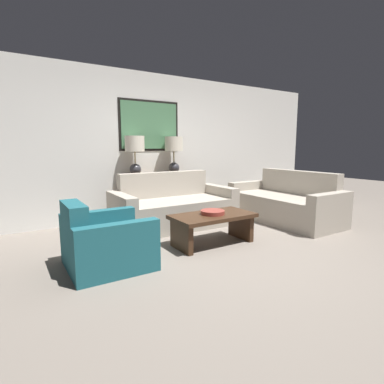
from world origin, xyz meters
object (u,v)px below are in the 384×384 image
(table_lamp_right, at_px, (174,150))
(armchair_near_back_wall, at_px, (105,243))
(table_lamp_left, at_px, (135,150))
(couch_by_side, at_px, (285,204))
(console_table, at_px, (156,197))
(coffee_table, at_px, (213,222))
(couch_by_back_wall, at_px, (174,208))
(decorative_bowl, at_px, (213,212))

(table_lamp_right, height_order, armchair_near_back_wall, table_lamp_right)
(table_lamp_left, distance_m, couch_by_side, 2.83)
(table_lamp_right, bearing_deg, armchair_near_back_wall, -135.82)
(console_table, relative_size, table_lamp_right, 1.77)
(table_lamp_left, distance_m, coffee_table, 2.07)
(table_lamp_left, bearing_deg, couch_by_side, -31.76)
(couch_by_back_wall, xyz_separation_m, coffee_table, (0.00, -1.11, 0.00))
(table_lamp_left, relative_size, coffee_table, 0.63)
(table_lamp_right, bearing_deg, table_lamp_left, 180.00)
(table_lamp_left, height_order, decorative_bowl, table_lamp_left)
(couch_by_side, xyz_separation_m, decorative_bowl, (-1.88, -0.38, 0.14))
(coffee_table, height_order, armchair_near_back_wall, armchair_near_back_wall)
(table_lamp_left, xyz_separation_m, armchair_near_back_wall, (-1.07, -1.79, -0.99))
(table_lamp_right, distance_m, couch_by_back_wall, 1.24)
(console_table, height_order, couch_by_side, couch_by_side)
(couch_by_back_wall, distance_m, armchair_near_back_wall, 1.84)
(console_table, height_order, couch_by_back_wall, couch_by_back_wall)
(couch_by_back_wall, bearing_deg, table_lamp_left, 119.55)
(table_lamp_left, height_order, table_lamp_right, same)
(decorative_bowl, distance_m, armchair_near_back_wall, 1.48)
(coffee_table, distance_m, decorative_bowl, 0.14)
(console_table, bearing_deg, couch_by_back_wall, -90.00)
(console_table, distance_m, coffee_table, 1.79)
(console_table, relative_size, armchair_near_back_wall, 1.45)
(table_lamp_right, xyz_separation_m, decorative_bowl, (-0.38, -1.78, -0.82))
(table_lamp_left, bearing_deg, coffee_table, -77.73)
(console_table, distance_m, couch_by_side, 2.35)
(couch_by_side, height_order, coffee_table, couch_by_side)
(table_lamp_right, height_order, coffee_table, table_lamp_right)
(console_table, bearing_deg, armchair_near_back_wall, -129.14)
(couch_by_back_wall, distance_m, coffee_table, 1.11)
(couch_by_back_wall, height_order, decorative_bowl, couch_by_back_wall)
(couch_by_back_wall, bearing_deg, coffee_table, -89.85)
(table_lamp_left, relative_size, couch_by_back_wall, 0.36)
(armchair_near_back_wall, bearing_deg, table_lamp_right, 44.18)
(table_lamp_left, height_order, coffee_table, table_lamp_left)
(table_lamp_left, height_order, couch_by_side, table_lamp_left)
(console_table, xyz_separation_m, armchair_near_back_wall, (-1.46, -1.79, -0.13))
(couch_by_side, bearing_deg, table_lamp_right, 136.80)
(coffee_table, bearing_deg, couch_by_side, 11.65)
(coffee_table, bearing_deg, table_lamp_right, 77.91)
(console_table, height_order, coffee_table, console_table)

